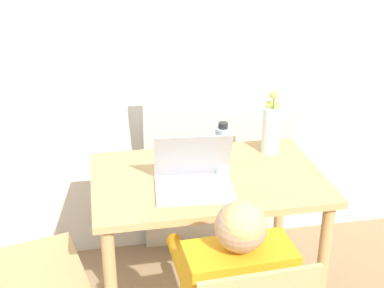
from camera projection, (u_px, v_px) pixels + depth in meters
wall_back at (156, 27)px, 2.63m from camera, size 6.40×0.05×2.50m
dining_table at (207, 201)px, 2.30m from camera, size 0.97×0.63×0.76m
chair_spare at (14, 272)px, 2.16m from camera, size 0.48×0.48×0.84m
person_seated at (233, 286)px, 1.83m from camera, size 0.38×0.44×0.97m
laptop at (194, 175)px, 2.15m from camera, size 0.33×0.28×0.23m
flower_vase at (272, 127)px, 2.42m from camera, size 0.09×0.09×0.31m
water_bottle at (223, 151)px, 2.22m from camera, size 0.07×0.07×0.24m
cardboard_panel at (220, 168)px, 2.87m from camera, size 0.81×0.16×1.02m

